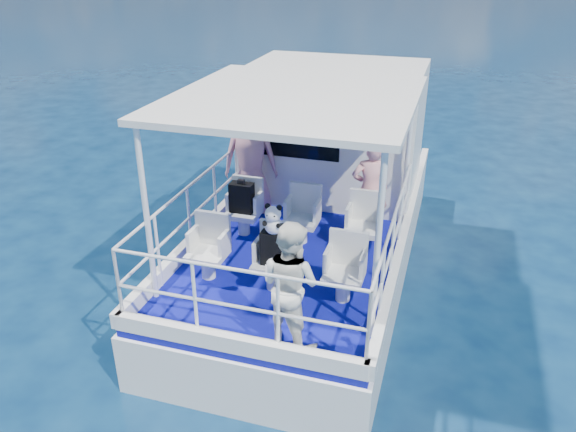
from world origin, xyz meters
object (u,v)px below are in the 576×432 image
(backpack_center, at_px, (273,248))
(passenger_stbd_aft, at_px, (290,284))
(passenger_port_fwd, at_px, (250,160))
(panda, at_px, (274,219))

(backpack_center, bearing_deg, passenger_stbd_aft, -61.57)
(passenger_stbd_aft, distance_m, backpack_center, 1.04)
(passenger_port_fwd, distance_m, panda, 2.43)
(passenger_stbd_aft, xyz_separation_m, panda, (-0.47, 0.88, 0.28))
(passenger_stbd_aft, bearing_deg, panda, -39.25)
(passenger_port_fwd, relative_size, panda, 4.62)
(panda, bearing_deg, passenger_stbd_aft, -61.91)
(passenger_port_fwd, bearing_deg, passenger_stbd_aft, 101.43)
(passenger_stbd_aft, distance_m, panda, 1.04)
(passenger_port_fwd, bearing_deg, panda, 101.12)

